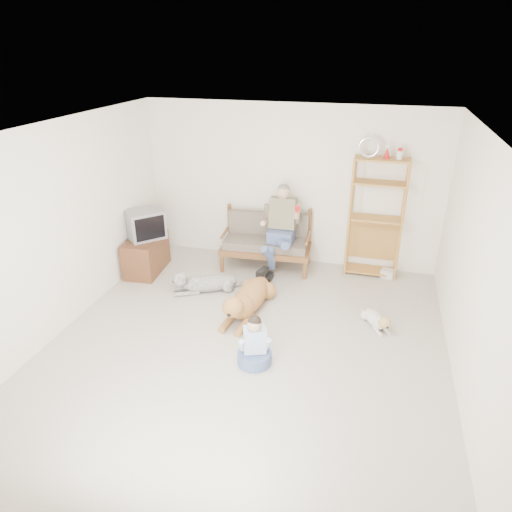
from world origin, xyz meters
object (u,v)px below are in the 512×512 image
(etagere, at_px, (375,217))
(tv_stand, at_px, (146,255))
(loveseat, at_px, (267,240))
(golden_retriever, at_px, (247,300))

(etagere, bearing_deg, tv_stand, -166.22)
(loveseat, relative_size, etagere, 0.68)
(etagere, bearing_deg, loveseat, -173.93)
(loveseat, height_order, golden_retriever, loveseat)
(loveseat, relative_size, golden_retriever, 0.94)
(golden_retriever, bearing_deg, tv_stand, 163.97)
(loveseat, distance_m, etagere, 1.83)
(loveseat, xyz_separation_m, golden_retriever, (0.09, -1.54, -0.28))
(loveseat, distance_m, golden_retriever, 1.57)
(loveseat, relative_size, tv_stand, 1.65)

